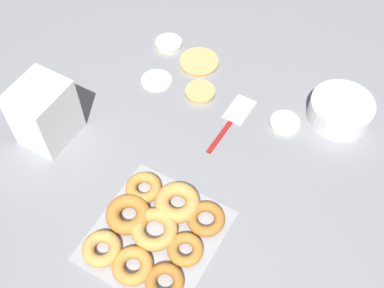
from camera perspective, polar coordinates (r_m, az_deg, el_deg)
The scene contains 10 objects.
ground_plane at distance 1.35m, azimuth 0.97°, elevation 3.49°, with size 3.00×3.00×0.00m, color gray.
pancake_0 at distance 1.40m, azimuth 0.97°, elevation 6.19°, with size 0.09×0.09×0.01m, color tan.
pancake_1 at distance 1.44m, azimuth -4.24°, elevation 7.58°, with size 0.09×0.09×0.01m, color beige.
pancake_2 at distance 1.48m, azimuth 0.84°, elevation 9.68°, with size 0.12×0.12×0.01m, color tan.
pancake_3 at distance 1.35m, azimuth 10.92°, elevation 2.47°, with size 0.08×0.08×0.01m, color silver.
pancake_4 at distance 1.54m, azimuth -2.79°, elevation 11.80°, with size 0.08×0.08×0.01m, color beige.
donut_tray at distance 1.15m, azimuth -4.46°, elevation -10.00°, with size 0.29×0.30×0.04m.
batter_bowl at distance 1.38m, azimuth 17.19°, elevation 3.85°, with size 0.17×0.17×0.06m.
container_stack at distance 1.30m, azimuth -17.10°, elevation 3.52°, with size 0.12×0.14×0.18m.
spatula at distance 1.35m, azimuth 5.14°, elevation 3.41°, with size 0.06×0.23×0.01m.
Camera 1 is at (0.40, -0.75, 1.05)m, focal length 45.00 mm.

